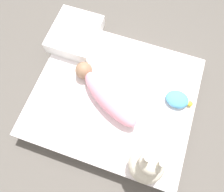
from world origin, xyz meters
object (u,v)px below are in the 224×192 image
Objects in this scene: bunny_plush at (147,164)px; turtle_plush at (178,99)px; pillow at (75,34)px; swaddled_baby at (106,94)px.

turtle_plush is at bearing 79.05° from bunny_plush.
pillow reaches higher than turtle_plush.
swaddled_baby is 1.46× the size of bunny_plush.
pillow is 0.91m from turtle_plush.
swaddled_baby is at bearing -163.39° from turtle_plush.
swaddled_baby reaches higher than pillow.
swaddled_baby reaches higher than turtle_plush.
bunny_plush reaches higher than turtle_plush.
pillow is at bearing 135.73° from bunny_plush.
swaddled_baby is 0.57m from pillow.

